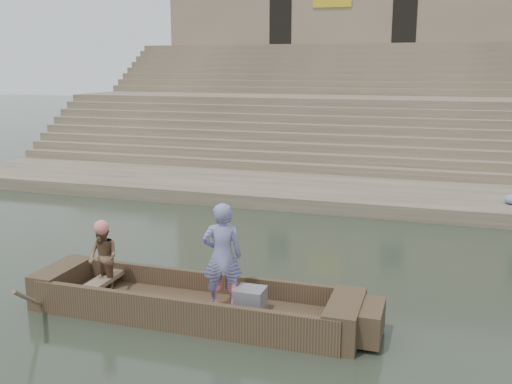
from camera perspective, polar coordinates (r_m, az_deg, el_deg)
The scene contains 11 objects.
ground at distance 10.36m, azimuth 15.36°, elevation -11.45°, with size 120.00×120.00×0.00m, color #273124.
lower_landing at distance 17.94m, azimuth 16.59°, elevation -0.71°, with size 32.00×4.00×0.40m, color gray.
mid_landing at distance 25.15m, azimuth 17.21°, elevation 5.68°, with size 32.00×3.00×2.80m, color gray.
upper_landing at distance 32.04m, azimuth 17.54°, elevation 9.15°, with size 32.00×3.00×5.20m, color gray.
ghat_steps at distance 26.80m, azimuth 17.32°, elevation 6.91°, with size 32.00×11.00×5.20m.
building_wall at distance 36.03m, azimuth 17.93°, elevation 14.21°, with size 32.00×5.07×11.20m.
main_rowboat at distance 9.90m, azimuth -6.30°, elevation -11.52°, with size 5.00×1.30×0.22m, color brown.
rowboat_trim at distance 9.74m, azimuth -5.20°, elevation -10.65°, with size 6.04×2.63×1.88m.
standing_man at distance 9.35m, azimuth -3.36°, elevation -6.36°, with size 0.65×0.42×1.77m, color navy.
rowing_man at distance 10.50m, azimuth -14.89°, elevation -6.27°, with size 0.59×0.46×1.21m, color #267449.
television at distance 9.44m, azimuth -0.62°, elevation -10.63°, with size 0.46×0.42×0.40m.
Camera 1 is at (0.21, -9.51, 4.12)m, focal length 40.43 mm.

